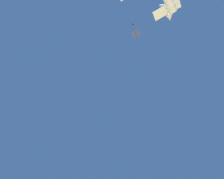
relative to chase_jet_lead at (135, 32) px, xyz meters
The scene contains 1 object.
chase_jet_lead is the anchor object (origin of this frame).
Camera 1 is at (-9.27, 71.00, 1.49)m, focal length 26.67 mm.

